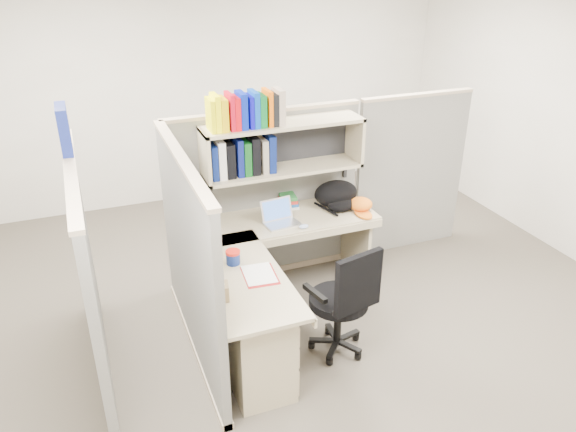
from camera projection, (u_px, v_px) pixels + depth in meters
name	position (u px, v px, depth m)	size (l,w,h in m)	color
ground	(302.00, 324.00, 4.76)	(6.00, 6.00, 0.00)	#352F29
room_shell	(304.00, 141.00, 4.05)	(6.00, 6.00, 6.00)	#B9B5A7
cubicle	(241.00, 213.00, 4.62)	(3.79, 1.84, 1.95)	#62625D
desk	(267.00, 310.00, 4.19)	(1.74, 1.75, 0.73)	gray
laptop	(282.00, 213.00, 4.78)	(0.29, 0.29, 0.21)	silver
backpack	(338.00, 196.00, 5.08)	(0.41, 0.32, 0.24)	black
orange_cap	(361.00, 204.00, 5.06)	(0.21, 0.25, 0.12)	#D46212
snack_canister	(233.00, 257.00, 4.21)	(0.11, 0.11, 0.11)	navy
tissue_box	(220.00, 288.00, 3.78)	(0.11, 0.11, 0.18)	#937B53
mouse	(304.00, 226.00, 4.76)	(0.09, 0.06, 0.03)	#98ACD7
paper_cup	(272.00, 209.00, 4.99)	(0.07, 0.07, 0.10)	white
book_stack	(287.00, 200.00, 5.15)	(0.17, 0.23, 0.11)	gray
loose_paper	(259.00, 274.00, 4.10)	(0.22, 0.29, 0.00)	white
task_chair	(341.00, 317.00, 4.28)	(0.54, 0.50, 0.96)	black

